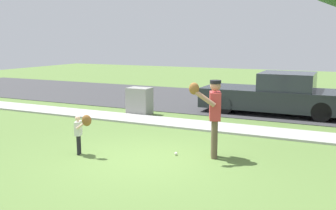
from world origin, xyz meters
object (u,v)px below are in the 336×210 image
Objects in this scene: baseball at (176,154)px; parked_pickup_dark at (278,95)px; utility_cabinet at (140,101)px; person_adult at (213,110)px; person_child at (81,128)px.

baseball is 0.01× the size of parked_pickup_dark.
utility_cabinet is 0.18× the size of parked_pickup_dark.
person_adult reaches higher than person_child.
parked_pickup_dark is at bearing 26.10° from utility_cabinet.
parked_pickup_dark is at bearing -115.49° from person_adult.
person_child is at bearing 65.34° from parked_pickup_dark.
baseball is at bearing 3.95° from person_child.
baseball is 0.08× the size of utility_cabinet.
baseball is at bearing 78.33° from parked_pickup_dark.
person_child is at bearing -154.85° from baseball.
person_adult is at bearing 0.52° from person_child.
baseball is (-0.82, -0.19, -1.06)m from person_adult.
person_child is 7.73m from parked_pickup_dark.
person_adult is 1.84× the size of utility_cabinet.
person_adult is 5.95m from parked_pickup_dark.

